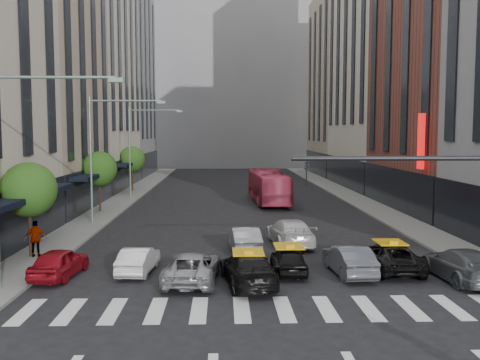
{
  "coord_description": "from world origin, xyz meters",
  "views": [
    {
      "loc": [
        -1.72,
        -18.04,
        6.63
      ],
      "look_at": [
        -0.73,
        11.49,
        4.0
      ],
      "focal_mm": 40.0,
      "sensor_mm": 36.0,
      "label": 1
    }
  ],
  "objects": [
    {
      "name": "car_row2_right",
      "position": [
        2.28,
        13.04,
        0.77
      ],
      "size": [
        2.69,
        5.5,
        1.54
      ],
      "primitive_type": "imported",
      "rotation": [
        0.0,
        0.0,
        3.25
      ],
      "color": "silver",
      "rests_on": "ground"
    },
    {
      "name": "streetlamp_mid",
      "position": [
        -10.04,
        20.0,
        5.9
      ],
      "size": [
        5.38,
        0.25,
        9.0
      ],
      "color": "gray",
      "rests_on": "sidewalk_left"
    },
    {
      "name": "car_white_front",
      "position": [
        -5.69,
        6.94,
        0.62
      ],
      "size": [
        1.66,
        3.9,
        1.25
      ],
      "primitive_type": "imported",
      "rotation": [
        0.0,
        0.0,
        3.05
      ],
      "color": "silver",
      "rests_on": "ground"
    },
    {
      "name": "streetlamp_near",
      "position": [
        -10.04,
        4.0,
        5.9
      ],
      "size": [
        5.38,
        0.25,
        9.0
      ],
      "color": "gray",
      "rests_on": "sidewalk_left"
    },
    {
      "name": "building_right_d",
      "position": [
        17.0,
        65.0,
        14.0
      ],
      "size": [
        8.0,
        18.0,
        28.0
      ],
      "primitive_type": "cube",
      "color": "tan",
      "rests_on": "ground"
    },
    {
      "name": "taxi_center",
      "position": [
        1.41,
        6.64,
        0.64
      ],
      "size": [
        1.54,
        3.75,
        1.27
      ],
      "primitive_type": "imported",
      "rotation": [
        0.0,
        0.0,
        3.15
      ],
      "color": "black",
      "rests_on": "ground"
    },
    {
      "name": "car_grey_curb",
      "position": [
        9.0,
        5.1,
        0.73
      ],
      "size": [
        2.32,
        5.15,
        1.47
      ],
      "primitive_type": "imported",
      "rotation": [
        0.0,
        0.0,
        3.19
      ],
      "color": "#484C51",
      "rests_on": "ground"
    },
    {
      "name": "bus",
      "position": [
        2.63,
        31.71,
        1.56
      ],
      "size": [
        3.25,
        11.34,
        3.12
      ],
      "primitive_type": "imported",
      "rotation": [
        0.0,
        0.0,
        3.2
      ],
      "color": "#C73A59",
      "rests_on": "ground"
    },
    {
      "name": "streetlamp_far",
      "position": [
        -10.04,
        36.0,
        5.9
      ],
      "size": [
        5.38,
        0.25,
        9.0
      ],
      "color": "gray",
      "rests_on": "sidewalk_left"
    },
    {
      "name": "sidewalk_right",
      "position": [
        11.5,
        30.0,
        0.07
      ],
      "size": [
        3.0,
        96.0,
        0.15
      ],
      "primitive_type": "cube",
      "color": "slate",
      "rests_on": "ground"
    },
    {
      "name": "taxi_left",
      "position": [
        -0.6,
        4.76,
        0.72
      ],
      "size": [
        2.65,
        5.17,
        1.43
      ],
      "primitive_type": "imported",
      "rotation": [
        0.0,
        0.0,
        3.28
      ],
      "color": "black",
      "rests_on": "ground"
    },
    {
      "name": "car_silver",
      "position": [
        -3.07,
        5.3,
        0.67
      ],
      "size": [
        2.56,
        4.97,
        1.34
      ],
      "primitive_type": "imported",
      "rotation": [
        0.0,
        0.0,
        3.07
      ],
      "color": "#9B9BA0",
      "rests_on": "ground"
    },
    {
      "name": "car_grey_mid",
      "position": [
        4.2,
        6.32,
        0.71
      ],
      "size": [
        1.8,
        4.39,
        1.42
      ],
      "primitive_type": "imported",
      "rotation": [
        0.0,
        0.0,
        3.21
      ],
      "color": "#484A51",
      "rests_on": "ground"
    },
    {
      "name": "taxi_right",
      "position": [
        6.33,
        6.97,
        0.68
      ],
      "size": [
        2.26,
        4.89,
        1.36
      ],
      "primitive_type": "imported",
      "rotation": [
        0.0,
        0.0,
        3.14
      ],
      "color": "black",
      "rests_on": "ground"
    },
    {
      "name": "building_far",
      "position": [
        0.0,
        85.0,
        18.0
      ],
      "size": [
        30.0,
        10.0,
        36.0
      ],
      "primitive_type": "cube",
      "color": "gray",
      "rests_on": "ground"
    },
    {
      "name": "pedestrian_far",
      "position": [
        -11.45,
        9.78,
        1.1
      ],
      "size": [
        1.18,
        0.63,
        1.91
      ],
      "primitive_type": "imported",
      "rotation": [
        0.0,
        0.0,
        3.29
      ],
      "color": "gray",
      "rests_on": "sidewalk_left"
    },
    {
      "name": "building_left_b",
      "position": [
        -17.0,
        28.0,
        12.0
      ],
      "size": [
        8.0,
        16.0,
        24.0
      ],
      "primitive_type": "cube",
      "color": "tan",
      "rests_on": "ground"
    },
    {
      "name": "car_red",
      "position": [
        -9.2,
        6.28,
        0.69
      ],
      "size": [
        2.07,
        4.19,
        1.37
      ],
      "primitive_type": "imported",
      "rotation": [
        0.0,
        0.0,
        3.03
      ],
      "color": "maroon",
      "rests_on": "ground"
    },
    {
      "name": "liberty_sign",
      "position": [
        12.6,
        20.0,
        6.0
      ],
      "size": [
        0.3,
        0.7,
        4.0
      ],
      "color": "red",
      "rests_on": "ground"
    },
    {
      "name": "tree_mid",
      "position": [
        -11.8,
        26.0,
        3.65
      ],
      "size": [
        2.88,
        2.88,
        4.95
      ],
      "color": "black",
      "rests_on": "sidewalk_left"
    },
    {
      "name": "building_right_b",
      "position": [
        17.0,
        27.0,
        13.0
      ],
      "size": [
        8.0,
        18.0,
        26.0
      ],
      "primitive_type": "cube",
      "color": "brown",
      "rests_on": "ground"
    },
    {
      "name": "tree_near",
      "position": [
        -11.8,
        10.0,
        3.65
      ],
      "size": [
        2.88,
        2.88,
        4.95
      ],
      "color": "black",
      "rests_on": "sidewalk_left"
    },
    {
      "name": "sidewalk_left",
      "position": [
        -11.5,
        30.0,
        0.07
      ],
      "size": [
        3.0,
        96.0,
        0.15
      ],
      "primitive_type": "cube",
      "color": "slate",
      "rests_on": "ground"
    },
    {
      "name": "building_left_c",
      "position": [
        -17.0,
        46.0,
        18.0
      ],
      "size": [
        8.0,
        20.0,
        36.0
      ],
      "primitive_type": "cube",
      "color": "beige",
      "rests_on": "ground"
    },
    {
      "name": "building_left_d",
      "position": [
        -17.0,
        65.0,
        15.0
      ],
      "size": [
        8.0,
        18.0,
        30.0
      ],
      "primitive_type": "cube",
      "color": "gray",
      "rests_on": "ground"
    },
    {
      "name": "car_row2_left",
      "position": [
        -0.49,
        11.33,
        0.71
      ],
      "size": [
        1.84,
        4.41,
        1.42
      ],
      "primitive_type": "imported",
      "rotation": [
        0.0,
        0.0,
        3.22
      ],
      "color": "#A4A4A9",
      "rests_on": "ground"
    },
    {
      "name": "building_right_c",
      "position": [
        17.0,
        46.0,
        20.0
      ],
      "size": [
        8.0,
        20.0,
        40.0
      ],
      "primitive_type": "cube",
      "color": "beige",
      "rests_on": "ground"
    },
    {
      "name": "ground",
      "position": [
        0.0,
        0.0,
        0.0
      ],
      "size": [
        160.0,
        160.0,
        0.0
      ],
      "primitive_type": "plane",
      "color": "black",
      "rests_on": "ground"
    },
    {
      "name": "tree_far",
      "position": [
        -11.8,
        42.0,
        3.65
      ],
      "size": [
        2.88,
        2.88,
        4.95
      ],
      "color": "black",
      "rests_on": "sidewalk_left"
    }
  ]
}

